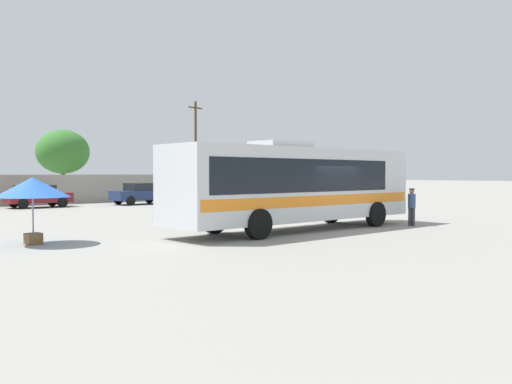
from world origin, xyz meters
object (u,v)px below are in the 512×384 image
object	(u,v)px
coach_bus_silver_orange	(294,183)
vendor_umbrella_near_gate_blue	(33,188)
attendant_by_bus_door	(412,205)
roadside_tree_midright	(63,152)
utility_pole_near	(196,147)
parked_car_third_dark_blue	(141,193)
parked_car_rightmost_black	(201,192)
parked_car_second_maroon	(37,196)

from	to	relation	value
coach_bus_silver_orange	vendor_umbrella_near_gate_blue	size ratio (longest dim) A/B	5.06
attendant_by_bus_door	roadside_tree_midright	world-z (taller)	roadside_tree_midright
vendor_umbrella_near_gate_blue	roadside_tree_midright	distance (m)	30.09
attendant_by_bus_door	utility_pole_near	bearing A→B (deg)	72.35
parked_car_third_dark_blue	utility_pole_near	size ratio (longest dim) A/B	0.47
coach_bus_silver_orange	utility_pole_near	distance (m)	30.98
attendant_by_bus_door	parked_car_rightmost_black	xyz separation A→B (m)	(5.23, 22.73, -0.13)
attendant_by_bus_door	utility_pole_near	distance (m)	30.96
vendor_umbrella_near_gate_blue	coach_bus_silver_orange	bearing A→B (deg)	-14.89
parked_car_second_maroon	parked_car_third_dark_blue	xyz separation A→B (m)	(7.04, -1.02, 0.03)
utility_pole_near	parked_car_rightmost_black	bearing A→B (deg)	-121.94
coach_bus_silver_orange	parked_car_second_maroon	distance (m)	21.29
parked_car_second_maroon	parked_car_rightmost_black	bearing A→B (deg)	-1.72
vendor_umbrella_near_gate_blue	parked_car_second_maroon	bearing A→B (deg)	70.49
attendant_by_bus_door	parked_car_second_maroon	distance (m)	24.32
coach_bus_silver_orange	parked_car_third_dark_blue	world-z (taller)	coach_bus_silver_orange
attendant_by_bus_door	parked_car_third_dark_blue	size ratio (longest dim) A/B	0.38
attendant_by_bus_door	vendor_umbrella_near_gate_blue	bearing A→B (deg)	162.70
parked_car_third_dark_blue	vendor_umbrella_near_gate_blue	bearing A→B (deg)	-127.71
parked_car_rightmost_black	roadside_tree_midright	distance (m)	12.41
attendant_by_bus_door	utility_pole_near	world-z (taller)	utility_pole_near
vendor_umbrella_near_gate_blue	utility_pole_near	size ratio (longest dim) A/B	0.25
utility_pole_near	vendor_umbrella_near_gate_blue	bearing A→B (deg)	-133.41
parked_car_second_maroon	roadside_tree_midright	world-z (taller)	roadside_tree_midright
vendor_umbrella_near_gate_blue	parked_car_second_maroon	xyz separation A→B (m)	(6.62, 18.69, -0.98)
parked_car_second_maroon	parked_car_rightmost_black	xyz separation A→B (m)	(12.81, -0.39, -0.00)
attendant_by_bus_door	parked_car_second_maroon	bearing A→B (deg)	108.15
parked_car_third_dark_blue	roadside_tree_midright	world-z (taller)	roadside_tree_midright
attendant_by_bus_door	coach_bus_silver_orange	bearing A→B (deg)	158.53
parked_car_rightmost_black	utility_pole_near	bearing A→B (deg)	58.06
attendant_by_bus_door	utility_pole_near	size ratio (longest dim) A/B	0.18
vendor_umbrella_near_gate_blue	utility_pole_near	xyz separation A→B (m)	(23.52, 24.86, 2.94)
vendor_umbrella_near_gate_blue	parked_car_second_maroon	world-z (taller)	vendor_umbrella_near_gate_blue
parked_car_second_maroon	roadside_tree_midright	xyz separation A→B (m)	(5.23, 8.87, 3.28)
coach_bus_silver_orange	vendor_umbrella_near_gate_blue	world-z (taller)	coach_bus_silver_orange
parked_car_second_maroon	parked_car_rightmost_black	distance (m)	12.81
vendor_umbrella_near_gate_blue	parked_car_rightmost_black	size ratio (longest dim) A/B	0.48
parked_car_rightmost_black	vendor_umbrella_near_gate_blue	bearing A→B (deg)	-136.71
roadside_tree_midright	parked_car_second_maroon	bearing A→B (deg)	-120.51
coach_bus_silver_orange	vendor_umbrella_near_gate_blue	xyz separation A→B (m)	(-9.13, 2.43, -0.08)
parked_car_second_maroon	attendant_by_bus_door	bearing A→B (deg)	-71.85
vendor_umbrella_near_gate_blue	roadside_tree_midright	xyz separation A→B (m)	(11.85, 27.57, 2.30)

